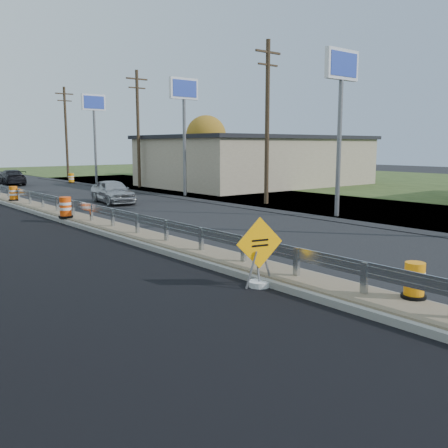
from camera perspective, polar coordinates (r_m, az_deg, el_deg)
ground at (r=15.67m, az=-2.60°, el=-3.78°), size 140.00×140.00×0.00m
grass_verge_far at (r=45.13m, az=21.10°, el=4.01°), size 40.00×120.00×0.03m
median at (r=22.47m, az=-14.87°, el=0.12°), size 1.60×55.00×0.23m
guardrail at (r=23.30m, az=-15.95°, el=1.91°), size 0.10×46.15×0.72m
retail_building_near at (r=44.14m, az=3.80°, el=7.28°), size 18.50×12.50×4.27m
pylon_sign_south at (r=25.03m, az=13.26°, el=15.68°), size 2.20×0.30×7.90m
pylon_sign_mid at (r=34.54m, az=-4.61°, el=13.97°), size 2.20×0.30×7.90m
pylon_sign_north at (r=46.69m, az=-14.66°, el=12.41°), size 2.20×0.30×7.90m
utility_pole_smid at (r=29.65m, az=4.96°, el=11.81°), size 1.90×0.26×9.40m
utility_pole_nmid at (r=41.74m, az=-9.80°, el=10.89°), size 1.90×0.26×9.40m
utility_pole_north at (r=55.28m, az=-17.60°, el=10.11°), size 1.90×0.26×9.40m
tree_far_yellow at (r=58.09m, az=-2.07°, el=10.05°), size 4.62×4.62×6.86m
caution_sign at (r=12.31m, az=4.06°, el=-5.21°), size 1.24×0.53×1.75m
barrel_median_near at (r=11.43m, az=20.92°, el=-6.10°), size 0.53×0.53×0.78m
barrel_median_mid at (r=23.56m, az=-17.66°, el=1.79°), size 0.64×0.64×0.94m
barrel_median_far at (r=31.99m, az=-22.93°, el=3.21°), size 0.57×0.57×0.84m
barrel_shoulder_mid at (r=35.82m, az=-12.39°, el=3.96°), size 0.64×0.64×0.94m
barrel_shoulder_far at (r=48.41m, az=-17.06°, el=5.01°), size 0.61×0.61×0.89m
car_silver at (r=30.80m, az=-12.59°, el=3.65°), size 2.16×4.34×1.42m
car_dark_far at (r=47.80m, az=-23.16°, el=4.93°), size 2.30×4.78×1.34m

